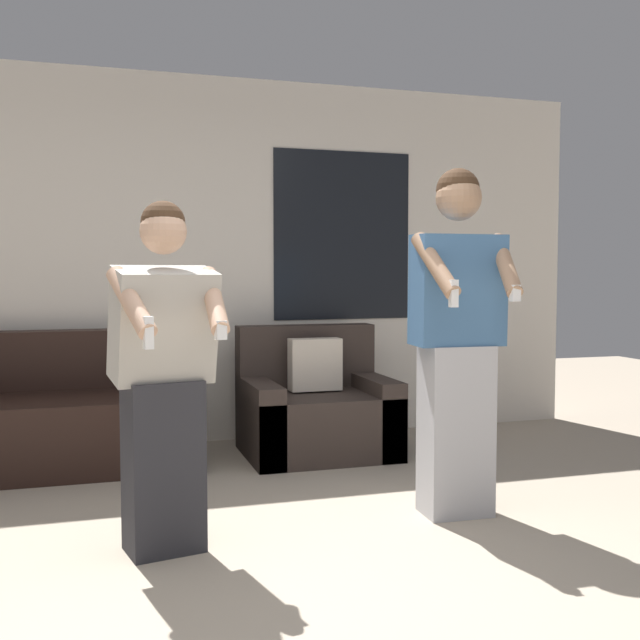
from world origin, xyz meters
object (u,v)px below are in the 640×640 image
at_px(person_right, 457,340).
at_px(person_left, 164,379).
at_px(couch, 56,419).
at_px(armchair, 316,410).

bearing_deg(person_right, person_left, -175.88).
relative_size(couch, person_right, 1.00).
bearing_deg(person_left, armchair, 53.62).
xyz_separation_m(couch, person_right, (2.03, -1.63, 0.60)).
xyz_separation_m(couch, person_left, (0.54, -1.74, 0.47)).
bearing_deg(person_right, armchair, 102.07).
height_order(couch, armchair, armchair).
distance_m(person_left, person_right, 1.50).
relative_size(person_left, person_right, 0.88).
height_order(couch, person_left, person_left).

